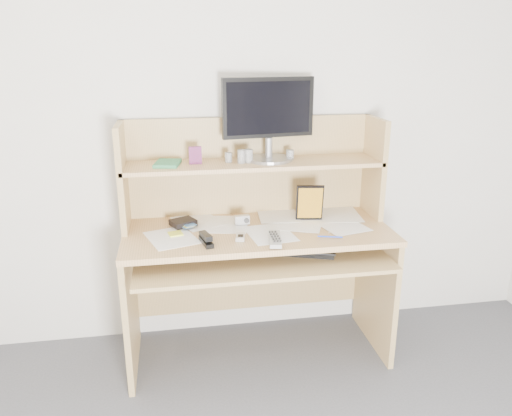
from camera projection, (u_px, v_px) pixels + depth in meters
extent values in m
cube|color=beige|center=(248.00, 125.00, 2.77)|extent=(3.60, 0.04, 2.50)
cube|color=tan|center=(258.00, 232.00, 2.63)|extent=(1.40, 0.60, 0.03)
cube|color=tan|center=(131.00, 306.00, 2.64)|extent=(0.03, 0.56, 0.72)
cube|color=tan|center=(375.00, 286.00, 2.86)|extent=(0.03, 0.56, 0.72)
cube|color=tan|center=(250.00, 277.00, 3.02)|extent=(1.34, 0.02, 0.41)
cube|color=tan|center=(262.00, 257.00, 2.55)|extent=(1.28, 0.55, 0.02)
cube|color=tan|center=(249.00, 166.00, 2.82)|extent=(1.40, 0.02, 0.55)
cube|color=tan|center=(123.00, 177.00, 2.58)|extent=(0.03, 0.30, 0.55)
cube|color=tan|center=(374.00, 167.00, 2.79)|extent=(0.03, 0.30, 0.55)
cube|color=tan|center=(253.00, 164.00, 2.67)|extent=(1.38, 0.30, 0.02)
cube|color=white|center=(258.00, 229.00, 2.63)|extent=(1.32, 0.54, 0.01)
cube|color=black|center=(295.00, 250.00, 2.59)|extent=(0.43, 0.27, 0.02)
cube|color=black|center=(296.00, 247.00, 2.59)|extent=(0.40, 0.26, 0.01)
cube|color=#A1A29D|center=(275.00, 239.00, 2.45)|extent=(0.09, 0.21, 0.02)
cube|color=silver|center=(240.00, 236.00, 2.49)|extent=(0.06, 0.09, 0.02)
cube|color=black|center=(206.00, 239.00, 2.43)|extent=(0.07, 0.15, 0.04)
cube|color=black|center=(183.00, 223.00, 2.67)|extent=(0.15, 0.14, 0.03)
cube|color=#D1DA39|center=(176.00, 234.00, 2.55)|extent=(0.08, 0.08, 0.01)
cube|color=#B1B2B4|center=(242.00, 220.00, 2.68)|extent=(0.08, 0.04, 0.05)
cube|color=black|center=(310.00, 203.00, 2.71)|extent=(0.15, 0.04, 0.21)
cylinder|color=blue|center=(330.00, 237.00, 2.50)|extent=(0.12, 0.04, 0.01)
cube|color=maroon|center=(195.00, 155.00, 2.60)|extent=(0.07, 0.02, 0.09)
cube|color=#2D724A|center=(168.00, 163.00, 2.59)|extent=(0.15, 0.19, 0.02)
cylinder|color=black|center=(228.00, 157.00, 2.65)|extent=(0.04, 0.04, 0.05)
cylinder|color=silver|center=(249.00, 156.00, 2.63)|extent=(0.06, 0.06, 0.07)
cylinder|color=black|center=(290.00, 155.00, 2.71)|extent=(0.05, 0.05, 0.05)
cylinder|color=white|center=(241.00, 157.00, 2.62)|extent=(0.05, 0.05, 0.07)
cylinder|color=#9D9DA2|center=(269.00, 159.00, 2.70)|extent=(0.25, 0.25, 0.02)
cylinder|color=#9D9DA2|center=(269.00, 147.00, 2.69)|extent=(0.04, 0.04, 0.11)
cube|color=black|center=(268.00, 108.00, 2.64)|extent=(0.50, 0.10, 0.32)
cube|color=black|center=(269.00, 108.00, 2.63)|extent=(0.46, 0.07, 0.27)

